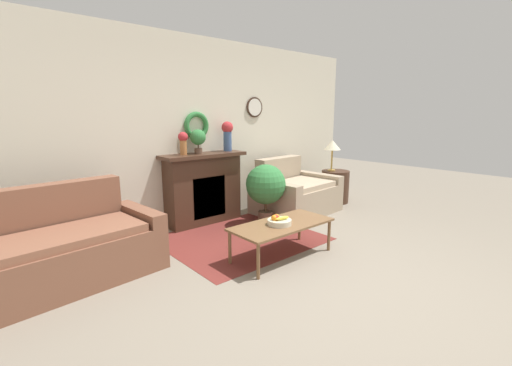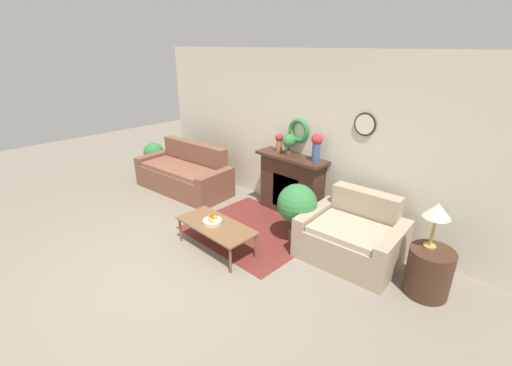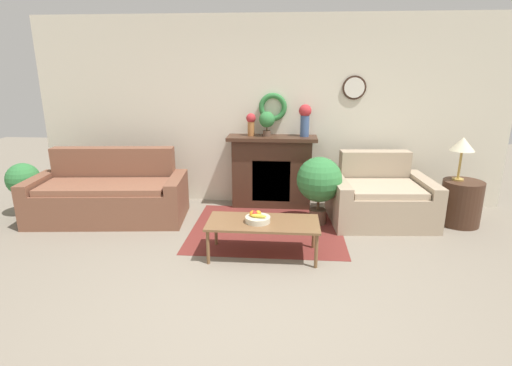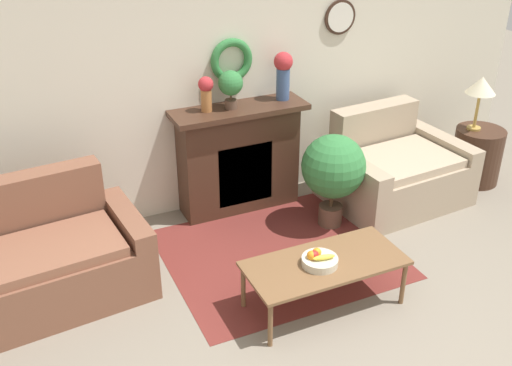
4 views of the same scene
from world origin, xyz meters
TOP-DOWN VIEW (x-y plane):
  - ground_plane at (0.00, 0.00)m, footprint 16.00×16.00m
  - floor_rug at (0.06, 1.67)m, footprint 1.90×1.65m
  - wall_back at (0.00, 2.79)m, footprint 6.80×0.14m
  - fireplace at (0.07, 2.58)m, footprint 1.27×0.41m
  - couch_left at (-2.08, 1.88)m, footprint 2.08×1.06m
  - loveseat_right at (1.54, 2.10)m, footprint 1.36×1.09m
  - coffee_table at (0.06, 0.92)m, footprint 1.20×0.55m
  - fruit_bowl at (-0.01, 0.91)m, footprint 0.27×0.27m
  - side_table_by_loveseat at (2.56, 2.05)m, footprint 0.50×0.50m
  - table_lamp at (2.50, 2.10)m, footprint 0.30×0.30m
  - vase_on_mantel_left at (-0.23, 2.59)m, footprint 0.14×0.14m
  - vase_on_mantel_right at (0.53, 2.59)m, footprint 0.18×0.18m
  - potted_plant_on_mantel at (-0.00, 2.57)m, footprint 0.22×0.22m
  - potted_plant_floor_by_couch at (-3.31, 1.93)m, footprint 0.44×0.44m
  - potted_plant_floor_by_loveseat at (0.71, 1.92)m, footprint 0.58×0.58m

SIDE VIEW (x-z plane):
  - ground_plane at x=0.00m, z-range 0.00..0.00m
  - floor_rug at x=0.06m, z-range 0.00..0.01m
  - side_table_by_loveseat at x=2.56m, z-range 0.00..0.59m
  - loveseat_right at x=1.54m, z-range -0.13..0.75m
  - couch_left at x=-2.08m, z-range -0.14..0.78m
  - coffee_table at x=0.06m, z-range 0.17..0.56m
  - fruit_bowl at x=-0.01m, z-range 0.38..0.50m
  - potted_plant_floor_by_couch at x=-3.31m, z-range 0.10..0.83m
  - fireplace at x=0.07m, z-range 0.01..1.05m
  - potted_plant_floor_by_loveseat at x=0.71m, z-range 0.13..1.02m
  - table_lamp at x=2.50m, z-range 0.76..1.32m
  - vase_on_mantel_left at x=-0.23m, z-range 1.07..1.39m
  - potted_plant_on_mantel at x=0.00m, z-range 1.09..1.44m
  - vase_on_mantel_right at x=0.53m, z-range 1.08..1.53m
  - wall_back at x=0.00m, z-range 0.00..2.70m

